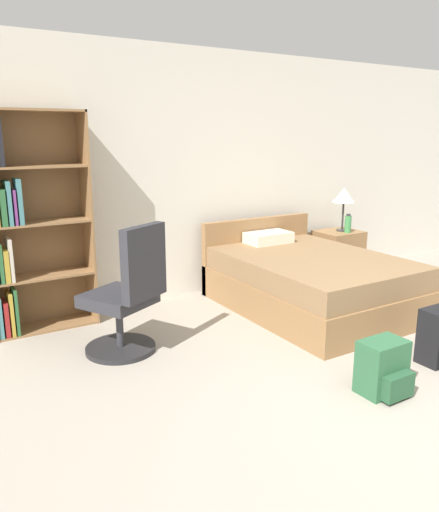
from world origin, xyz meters
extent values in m
cube|color=silver|center=(0.00, 3.23, 1.30)|extent=(9.00, 0.06, 2.60)
cube|color=olive|center=(-1.38, 3.00, 0.97)|extent=(0.02, 0.33, 1.94)
cube|color=brown|center=(-1.82, 3.16, 0.97)|extent=(0.90, 0.01, 1.94)
cube|color=olive|center=(-1.82, 3.00, 0.01)|extent=(0.86, 0.31, 0.02)
cube|color=maroon|center=(-2.17, 2.94, 0.17)|extent=(0.04, 0.20, 0.31)
cube|color=gold|center=(-2.12, 2.95, 0.21)|extent=(0.03, 0.22, 0.38)
cube|color=#2D6638|center=(-2.08, 2.94, 0.23)|extent=(0.03, 0.20, 0.41)
cube|color=olive|center=(-1.82, 3.00, 0.49)|extent=(0.86, 0.31, 0.02)
cube|color=#2D6638|center=(-2.17, 2.96, 0.67)|extent=(0.03, 0.23, 0.34)
cube|color=gold|center=(-2.12, 2.96, 0.64)|extent=(0.04, 0.24, 0.28)
cube|color=beige|center=(-2.08, 2.94, 0.69)|extent=(0.03, 0.20, 0.37)
cube|color=olive|center=(-1.82, 3.00, 0.98)|extent=(0.86, 0.31, 0.02)
cube|color=#2D6638|center=(-2.10, 2.97, 1.14)|extent=(0.04, 0.25, 0.30)
cube|color=teal|center=(-2.05, 2.97, 1.17)|extent=(0.03, 0.26, 0.37)
cube|color=#7A387F|center=(-2.01, 2.94, 1.14)|extent=(0.02, 0.19, 0.30)
cube|color=teal|center=(-1.97, 2.95, 1.18)|extent=(0.04, 0.21, 0.38)
cube|color=olive|center=(-1.82, 3.00, 1.46)|extent=(0.86, 0.31, 0.02)
cube|color=olive|center=(-1.82, 3.00, 1.93)|extent=(0.90, 0.33, 0.02)
cube|color=olive|center=(0.59, 2.11, 0.17)|extent=(1.42, 1.95, 0.33)
cube|color=olive|center=(0.59, 2.11, 0.44)|extent=(1.40, 1.91, 0.22)
cube|color=olive|center=(0.59, 3.05, 0.40)|extent=(1.42, 0.08, 0.80)
cube|color=silver|center=(0.59, 2.84, 0.61)|extent=(0.50, 0.30, 0.12)
cylinder|color=#232326|center=(-1.42, 2.16, 0.02)|extent=(0.57, 0.57, 0.04)
cylinder|color=#333338|center=(-1.42, 2.16, 0.22)|extent=(0.06, 0.06, 0.36)
cube|color=#2D2D33|center=(-1.42, 2.16, 0.45)|extent=(0.65, 0.65, 0.10)
cube|color=#2D2D33|center=(-1.29, 1.91, 0.78)|extent=(0.43, 0.27, 0.57)
cube|color=olive|center=(1.72, 2.89, 0.28)|extent=(0.53, 0.44, 0.56)
sphere|color=tan|center=(1.72, 2.66, 0.39)|extent=(0.02, 0.02, 0.02)
cylinder|color=#333333|center=(1.76, 2.88, 0.57)|extent=(0.14, 0.14, 0.02)
cylinder|color=#333333|center=(1.76, 2.88, 0.75)|extent=(0.02, 0.02, 0.34)
cone|color=silver|center=(1.76, 2.88, 1.01)|extent=(0.28, 0.28, 0.18)
cylinder|color=#3F8C4C|center=(1.75, 2.78, 0.67)|extent=(0.08, 0.08, 0.21)
cylinder|color=#2D2D33|center=(1.75, 2.78, 0.78)|extent=(0.05, 0.05, 0.02)
cube|color=#2D603D|center=(-0.13, 0.58, 0.19)|extent=(0.32, 0.21, 0.37)
cube|color=#275234|center=(-0.13, 0.43, 0.10)|extent=(0.24, 0.08, 0.17)
camera|label=1|loc=(-2.70, -1.51, 1.73)|focal=35.00mm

